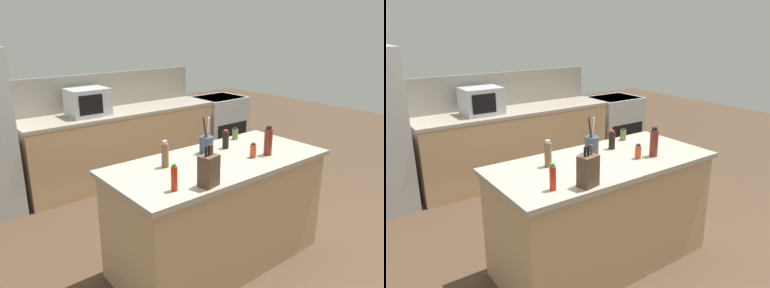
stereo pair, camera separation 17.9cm
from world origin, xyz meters
The scene contains 14 objects.
ground_plane centered at (0.00, 0.00, 0.00)m, with size 14.00×14.00×0.00m, color #473323.
back_counter_run centered at (0.30, 2.20, 0.47)m, with size 2.64×0.66×0.94m.
wall_backsplash centered at (0.30, 2.52, 1.17)m, with size 2.60×0.03×0.46m, color gray.
kitchen_island centered at (0.00, 0.00, 0.47)m, with size 1.86×0.87×0.94m.
range_oven centered at (2.04, 2.20, 0.47)m, with size 0.76×0.65×0.92m.
microwave centered at (-0.15, 2.20, 1.11)m, with size 0.47×0.39×0.33m.
knife_block centered at (-0.41, -0.34, 1.05)m, with size 0.15×0.12×0.29m.
utensil_crock centered at (0.03, 0.19, 1.02)m, with size 0.12×0.12×0.32m.
spice_jar_oregano centered at (0.52, 0.34, 0.99)m, with size 0.06×0.06×0.11m.
spice_jar_paprika centered at (0.26, -0.13, 1.00)m, with size 0.05×0.05×0.12m.
soy_sauce_bottle centered at (0.26, 0.19, 1.02)m, with size 0.06×0.06×0.17m.
vinegar_bottle centered at (0.41, -0.16, 1.06)m, with size 0.07×0.07×0.25m.
pepper_grinder centered at (-0.44, 0.14, 1.04)m, with size 0.06×0.06×0.21m.
hot_sauce_bottle centered at (-0.64, -0.26, 1.03)m, with size 0.04×0.04×0.19m.
Camera 2 is at (-1.84, -2.22, 1.98)m, focal length 35.00 mm.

